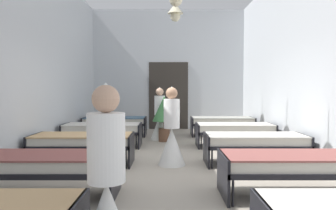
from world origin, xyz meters
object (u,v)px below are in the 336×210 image
bed_left_row_4 (114,122)px  bed_right_row_4 (221,122)px  bed_right_row_1 (292,164)px  nurse_mid_aisle (159,121)px  bed_right_row_3 (234,129)px  nurse_near_aisle (171,137)px  potted_plant (163,111)px  nurse_far_aisle (106,203)px  bed_left_row_1 (44,164)px  bed_left_row_2 (82,141)px  bed_right_row_2 (254,141)px  bed_left_row_3 (102,129)px

bed_left_row_4 → bed_right_row_4: 3.29m
bed_right_row_1 → nurse_mid_aisle: nurse_mid_aisle is taller
bed_right_row_3 → nurse_near_aisle: 2.54m
bed_right_row_4 → nurse_near_aisle: bearing=-112.4°
bed_right_row_4 → potted_plant: potted_plant is taller
nurse_mid_aisle → nurse_far_aisle: 6.68m
bed_right_row_3 → bed_left_row_4: size_ratio=1.00×
bed_right_row_1 → nurse_far_aisle: (-2.15, -1.73, 0.09)m
bed_left_row_1 → potted_plant: bearing=71.7°
bed_left_row_2 → bed_right_row_4: same height
bed_left_row_2 → bed_right_row_1: bearing=-30.0°
bed_left_row_1 → nurse_far_aisle: bearing=-56.6°
bed_left_row_2 → bed_right_row_3: same height
bed_right_row_2 → bed_right_row_1: bearing=-90.0°
bed_right_row_1 → nurse_far_aisle: 2.76m
bed_left_row_3 → bed_right_row_4: 3.80m
bed_right_row_2 → bed_left_row_3: (-3.29, 1.90, 0.00)m
bed_right_row_4 → nurse_mid_aisle: bearing=-158.2°
bed_left_row_4 → nurse_far_aisle: nurse_far_aisle is taller
bed_left_row_4 → bed_right_row_4: bearing=0.0°
bed_left_row_3 → potted_plant: bearing=28.4°
bed_left_row_3 → bed_right_row_3: (3.29, 0.00, 0.00)m
potted_plant → bed_left_row_4: bearing=144.8°
bed_right_row_4 → nurse_mid_aisle: size_ratio=1.28×
nurse_mid_aisle → potted_plant: (0.13, -0.32, 0.30)m
bed_left_row_2 → bed_left_row_4: same height
bed_left_row_2 → nurse_far_aisle: (1.14, -3.63, 0.09)m
bed_left_row_4 → nurse_mid_aisle: bearing=-28.5°
bed_left_row_3 → bed_left_row_4: size_ratio=1.00×
bed_right_row_2 → nurse_mid_aisle: (-1.90, 3.04, 0.09)m
bed_left_row_2 → bed_left_row_4: 3.80m
bed_right_row_1 → bed_left_row_2: (-3.29, 1.90, 0.00)m
bed_left_row_1 → bed_left_row_4: 5.70m
bed_right_row_1 → potted_plant: (-1.77, 4.63, 0.39)m
bed_right_row_1 → bed_right_row_4: same height
potted_plant → nurse_mid_aisle: bearing=112.6°
bed_right_row_1 → nurse_mid_aisle: bearing=111.0°
bed_left_row_3 → potted_plant: 1.78m
bed_left_row_2 → nurse_near_aisle: size_ratio=1.28×
bed_right_row_1 → bed_left_row_3: bearing=130.9°
nurse_near_aisle → potted_plant: (-0.17, 2.80, 0.30)m
bed_right_row_2 → bed_left_row_4: (-3.29, 3.80, 0.00)m
bed_left_row_2 → bed_right_row_3: 3.80m
bed_left_row_1 → potted_plant: potted_plant is taller
bed_right_row_2 → bed_left_row_4: bearing=130.9°
bed_left_row_2 → bed_left_row_3: (0.00, 1.90, 0.00)m
nurse_near_aisle → bed_left_row_1: bearing=-161.0°
potted_plant → bed_left_row_2: bearing=-119.2°
bed_right_row_3 → bed_left_row_4: same height
bed_right_row_4 → potted_plant: 2.11m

